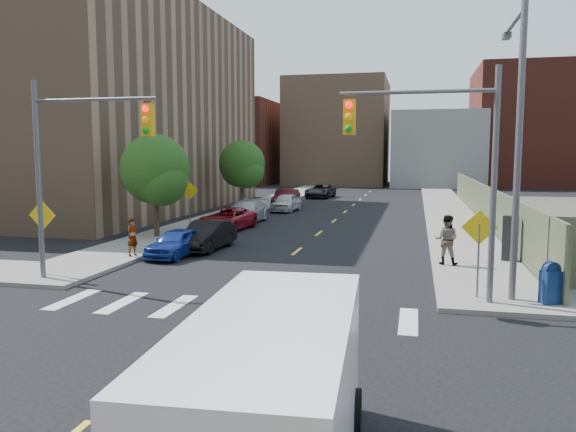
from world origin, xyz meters
The scene contains 29 objects.
ground centered at (0.00, 0.00, 0.00)m, with size 160.00×160.00×0.00m, color black.
sidewalk_nw centered at (-7.75, 41.50, 0.07)m, with size 3.50×73.00×0.15m, color gray.
sidewalk_ne centered at (7.75, 41.50, 0.07)m, with size 3.50×73.00×0.15m, color gray.
fence_north centered at (9.60, 28.00, 1.25)m, with size 0.12×44.00×2.50m, color #646547.
building_nw centered at (-22.00, 30.00, 8.00)m, with size 22.00×30.00×16.00m, color #8C6B4C.
bg_bldg_west centered at (-22.00, 70.00, 6.00)m, with size 14.00×18.00×12.00m, color #592319.
bg_bldg_midwest centered at (-6.00, 72.00, 7.50)m, with size 14.00×16.00×15.00m, color #8C6B4C.
bg_bldg_center centered at (8.00, 70.00, 5.00)m, with size 12.00×16.00×10.00m, color gray.
bg_bldg_east centered at (22.00, 72.00, 8.00)m, with size 18.00×18.00×16.00m, color #592319.
signal_nw centered at (-5.98, 6.00, 4.53)m, with size 4.59×0.30×7.00m.
signal_ne centered at (5.98, 6.00, 4.53)m, with size 4.59×0.30×7.00m.
streetlight_ne centered at (8.20, 6.90, 5.22)m, with size 0.25×3.70×9.00m.
warn_sign_nw centered at (-7.80, 6.50, 1.99)m, with size 1.06×0.06×2.83m.
warn_sign_ne centered at (7.20, 6.50, 1.99)m, with size 1.06×0.06×2.83m.
warn_sign_midwest centered at (-7.80, 20.00, 1.99)m, with size 1.06×0.06×2.83m.
tree_west_near centered at (-8.00, 16.05, 3.48)m, with size 3.66×3.64×5.52m.
tree_west_far centered at (-8.00, 31.05, 3.48)m, with size 3.66×3.64×5.52m.
parked_car_blue centered at (-4.86, 11.49, 0.63)m, with size 1.48×3.68×1.25m, color navy.
parked_car_black centered at (-4.20, 13.43, 0.69)m, with size 1.45×4.16×1.37m, color black.
parked_car_red centered at (-5.50, 20.03, 0.67)m, with size 2.23×4.83×1.34m, color maroon.
parked_car_silver centered at (-5.47, 23.82, 0.72)m, with size 2.03×4.99×1.45m, color #A7AAAF.
parked_car_white centered at (-4.54, 31.38, 0.71)m, with size 1.67×4.15×1.42m, color silver.
parked_car_maroon centered at (-5.11, 33.82, 0.78)m, with size 1.65×4.74×1.56m, color #410D13.
parked_car_grey centered at (-4.20, 45.32, 0.71)m, with size 2.37×5.14×1.43m, color black.
cargo_van centered at (3.51, -4.11, 1.29)m, with size 2.51×5.49×2.46m.
mailbox centered at (9.20, 6.22, 0.75)m, with size 0.63×0.57×1.25m.
payphone centered at (9.11, 12.98, 1.07)m, with size 0.55×0.45×1.85m, color black.
pedestrian_west centered at (-6.42, 10.48, 0.96)m, with size 0.59×0.39×1.62m, color gray.
pedestrian_east centered at (6.53, 11.60, 1.13)m, with size 0.95×0.74×1.96m, color gray.
Camera 1 is at (5.30, -11.08, 4.52)m, focal length 35.00 mm.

